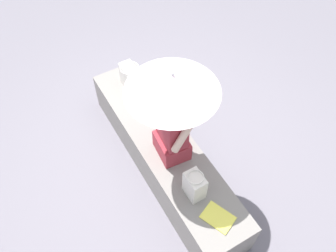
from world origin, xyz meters
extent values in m
plane|color=slate|center=(0.00, 0.00, 0.00)|extent=(14.00, 14.00, 0.00)
cube|color=gray|center=(0.00, 0.00, 0.25)|extent=(2.51, 0.56, 0.50)
cube|color=#992D38|center=(-0.14, -0.01, 0.61)|extent=(0.36, 0.31, 0.22)
cube|color=#992D38|center=(-0.14, -0.01, 0.96)|extent=(0.34, 0.23, 0.48)
sphere|color=beige|center=(-0.14, -0.01, 1.30)|extent=(0.20, 0.20, 0.20)
cylinder|color=beige|center=(-0.34, 0.01, 0.98)|extent=(0.09, 0.20, 0.32)
cylinder|color=beige|center=(0.06, -0.03, 0.98)|extent=(0.09, 0.20, 0.32)
cylinder|color=#B7B7BC|center=(-0.16, 0.01, 1.05)|extent=(0.02, 0.02, 1.11)
cone|color=silver|center=(-0.16, 0.01, 1.52)|extent=(0.81, 0.81, 0.18)
sphere|color=#B7B7BC|center=(-0.16, 0.01, 1.62)|extent=(0.03, 0.03, 0.03)
cube|color=silver|center=(0.87, -0.05, 0.65)|extent=(0.29, 0.15, 0.30)
torus|color=silver|center=(0.87, -0.05, 0.81)|extent=(0.22, 0.22, 0.01)
cube|color=silver|center=(-0.65, 0.05, 0.65)|extent=(0.20, 0.14, 0.29)
torus|color=silver|center=(-0.65, 0.05, 0.81)|extent=(0.15, 0.15, 0.01)
cube|color=#EAE04C|center=(-0.97, -0.01, 0.51)|extent=(0.34, 0.29, 0.01)
camera|label=1|loc=(-1.86, 1.03, 3.57)|focal=38.26mm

